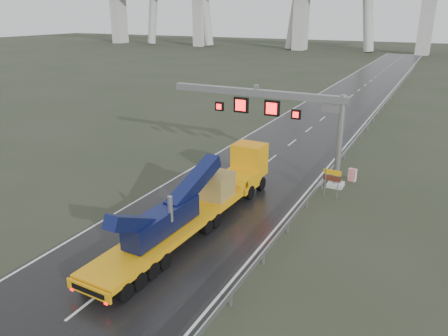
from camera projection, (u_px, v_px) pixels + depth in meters
The scene contains 7 objects.
ground at pixel (114, 283), 22.03m from camera, with size 400.00×400.00×0.00m, color #293022.
road at pixel (322, 119), 55.57m from camera, with size 11.00×200.00×0.02m, color black.
guardrail at pixel (356, 139), 44.35m from camera, with size 0.20×140.00×1.40m, color #94979C, non-canonical shape.
sign_gantry at pixel (281, 110), 34.32m from camera, with size 14.90×1.20×7.42m.
heavy_haul_truck at pixel (206, 196), 28.39m from camera, with size 3.29×17.94×4.19m.
exit_sign_pair at pixel (332, 178), 31.53m from camera, with size 1.31×0.16×2.25m.
striped_barrier at pixel (352, 175), 35.10m from camera, with size 0.62×0.33×1.05m, color red.
Camera 1 is at (13.47, -14.19, 12.94)m, focal length 35.00 mm.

